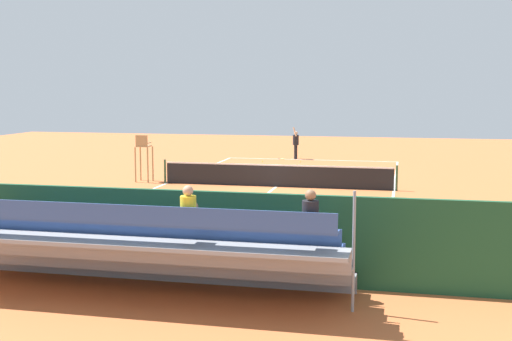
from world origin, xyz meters
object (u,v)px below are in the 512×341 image
(bleacher_stand, at_px, (137,250))
(courtside_bench, at_px, (305,252))
(tennis_racket, at_px, (282,159))
(tennis_ball_near, at_px, (262,161))
(equipment_bag, at_px, (212,264))
(tennis_net, at_px, (276,175))
(tennis_ball_far, at_px, (300,162))
(umpire_chair, at_px, (143,153))
(tennis_player, at_px, (296,142))

(bleacher_stand, xyz_separation_m, courtside_bench, (-3.19, -2.10, -0.38))
(tennis_racket, distance_m, tennis_ball_near, 1.92)
(courtside_bench, bearing_deg, equipment_bag, 3.39)
(tennis_net, distance_m, tennis_ball_near, 9.67)
(tennis_net, bearing_deg, tennis_ball_far, -87.29)
(umpire_chair, bearing_deg, tennis_racket, -112.08)
(tennis_net, xyz_separation_m, umpire_chair, (6.20, -0.19, 0.81))
(bleacher_stand, relative_size, umpire_chair, 4.23)
(tennis_net, bearing_deg, umpire_chair, -1.80)
(tennis_player, height_order, tennis_ball_near, tennis_player)
(equipment_bag, bearing_deg, tennis_ball_far, -86.19)
(umpire_chair, distance_m, tennis_player, 12.22)
(bleacher_stand, bearing_deg, equipment_bag, -117.53)
(tennis_net, relative_size, umpire_chair, 4.81)
(umpire_chair, bearing_deg, tennis_ball_near, -111.47)
(bleacher_stand, bearing_deg, courtside_bench, -146.67)
(tennis_net, height_order, equipment_bag, tennis_net)
(tennis_racket, bearing_deg, bleacher_stand, 94.01)
(equipment_bag, distance_m, tennis_racket, 24.60)
(tennis_player, xyz_separation_m, tennis_ball_far, (-0.55, 1.70, -0.98))
(umpire_chair, xyz_separation_m, tennis_racket, (-4.40, -10.84, -1.30))
(tennis_player, height_order, tennis_racket, tennis_player)
(courtside_bench, height_order, tennis_player, tennis_player)
(tennis_net, bearing_deg, tennis_ball_near, -74.27)
(courtside_bench, bearing_deg, tennis_racket, -78.28)
(tennis_racket, bearing_deg, tennis_ball_near, 64.81)
(equipment_bag, relative_size, tennis_ball_far, 13.64)
(bleacher_stand, height_order, tennis_racket, bleacher_stand)
(tennis_player, height_order, tennis_ball_far, tennis_player)
(bleacher_stand, bearing_deg, tennis_racket, -85.99)
(tennis_net, distance_m, umpire_chair, 6.26)
(umpire_chair, bearing_deg, tennis_ball_far, -121.54)
(tennis_player, xyz_separation_m, tennis_racket, (0.80, 0.22, -1.00))
(tennis_ball_near, xyz_separation_m, tennis_ball_far, (-2.17, -0.26, 0.00))
(courtside_bench, height_order, tennis_ball_far, courtside_bench)
(tennis_net, distance_m, tennis_player, 11.31)
(bleacher_stand, height_order, umpire_chair, bleacher_stand)
(tennis_player, xyz_separation_m, tennis_ball_near, (1.62, 1.96, -0.98))
(equipment_bag, xyz_separation_m, tennis_racket, (2.88, -24.44, -0.16))
(equipment_bag, relative_size, tennis_player, 0.47)
(bleacher_stand, height_order, tennis_ball_far, bleacher_stand)
(tennis_net, distance_m, bleacher_stand, 15.38)
(courtside_bench, bearing_deg, tennis_net, -76.28)
(bleacher_stand, height_order, tennis_player, bleacher_stand)
(tennis_racket, bearing_deg, tennis_net, 99.27)
(tennis_net, height_order, courtside_bench, tennis_net)
(tennis_net, bearing_deg, bleacher_stand, 90.18)
(courtside_bench, height_order, equipment_bag, courtside_bench)
(umpire_chair, xyz_separation_m, tennis_player, (-5.20, -11.06, -0.30))
(bleacher_stand, xyz_separation_m, tennis_ball_far, (0.50, -24.93, -0.91))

